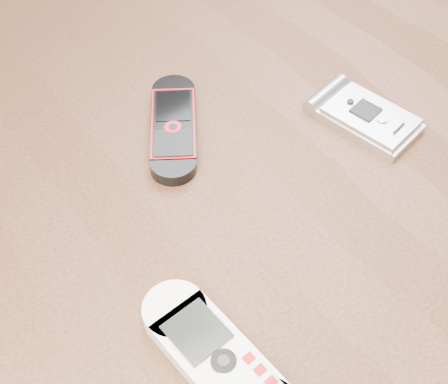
# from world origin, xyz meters

# --- Properties ---
(table) EXTENTS (1.20, 0.80, 0.75)m
(table) POSITION_xyz_m (0.00, 0.00, 0.64)
(table) COLOR black
(table) RESTS_ON ground
(nokia_white) EXTENTS (0.06, 0.15, 0.02)m
(nokia_white) POSITION_xyz_m (-0.09, -0.12, 0.76)
(nokia_white) COLOR white
(nokia_white) RESTS_ON table
(nokia_black_red) EXTENTS (0.11, 0.14, 0.01)m
(nokia_black_red) POSITION_xyz_m (0.02, 0.09, 0.76)
(nokia_black_red) COLOR black
(nokia_black_red) RESTS_ON table
(motorola_razr) EXTENTS (0.08, 0.12, 0.02)m
(motorola_razr) POSITION_xyz_m (0.17, -0.00, 0.76)
(motorola_razr) COLOR silver
(motorola_razr) RESTS_ON table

